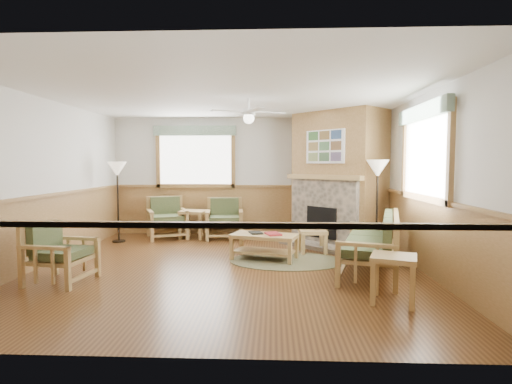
{
  "coord_description": "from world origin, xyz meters",
  "views": [
    {
      "loc": [
        0.7,
        -6.23,
        1.64
      ],
      "look_at": [
        0.4,
        0.7,
        1.15
      ],
      "focal_mm": 28.0,
      "sensor_mm": 36.0,
      "label": 1
    }
  ],
  "objects_px": {
    "armchair_left": "(61,253)",
    "floor_lamp_right": "(377,208)",
    "armchair_back_left": "(167,218)",
    "end_table_sofa": "(393,279)",
    "armchair_back_right": "(225,218)",
    "floor_lamp_left": "(118,202)",
    "sofa": "(370,243)",
    "footstool": "(312,241)",
    "end_table_chairs": "(194,224)",
    "coffee_table": "(264,247)"
  },
  "relations": [
    {
      "from": "armchair_left",
      "to": "floor_lamp_right",
      "type": "relative_size",
      "value": 0.48
    },
    {
      "from": "armchair_back_left",
      "to": "armchair_left",
      "type": "height_order",
      "value": "armchair_back_left"
    },
    {
      "from": "end_table_sofa",
      "to": "armchair_back_right",
      "type": "bearing_deg",
      "value": 121.95
    },
    {
      "from": "armchair_back_right",
      "to": "floor_lamp_left",
      "type": "height_order",
      "value": "floor_lamp_left"
    },
    {
      "from": "sofa",
      "to": "footstool",
      "type": "height_order",
      "value": "sofa"
    },
    {
      "from": "armchair_left",
      "to": "end_table_sofa",
      "type": "bearing_deg",
      "value": -90.55
    },
    {
      "from": "end_table_chairs",
      "to": "floor_lamp_right",
      "type": "height_order",
      "value": "floor_lamp_right"
    },
    {
      "from": "end_table_sofa",
      "to": "floor_lamp_left",
      "type": "relative_size",
      "value": 0.33
    },
    {
      "from": "armchair_back_left",
      "to": "floor_lamp_right",
      "type": "height_order",
      "value": "floor_lamp_right"
    },
    {
      "from": "end_table_sofa",
      "to": "footstool",
      "type": "bearing_deg",
      "value": 104.6
    },
    {
      "from": "armchair_back_right",
      "to": "footstool",
      "type": "relative_size",
      "value": 1.8
    },
    {
      "from": "armchair_left",
      "to": "floor_lamp_left",
      "type": "distance_m",
      "value": 2.92
    },
    {
      "from": "armchair_back_left",
      "to": "coffee_table",
      "type": "xyz_separation_m",
      "value": [
        2.19,
        -1.91,
        -0.23
      ]
    },
    {
      "from": "armchair_back_left",
      "to": "armchair_left",
      "type": "distance_m",
      "value": 3.4
    },
    {
      "from": "floor_lamp_left",
      "to": "floor_lamp_right",
      "type": "distance_m",
      "value": 5.2
    },
    {
      "from": "armchair_left",
      "to": "floor_lamp_right",
      "type": "xyz_separation_m",
      "value": [
        4.78,
        1.85,
        0.45
      ]
    },
    {
      "from": "coffee_table",
      "to": "floor_lamp_right",
      "type": "height_order",
      "value": "floor_lamp_right"
    },
    {
      "from": "armchair_back_right",
      "to": "coffee_table",
      "type": "relative_size",
      "value": 0.81
    },
    {
      "from": "armchair_back_right",
      "to": "armchair_back_left",
      "type": "bearing_deg",
      "value": 174.95
    },
    {
      "from": "end_table_chairs",
      "to": "floor_lamp_right",
      "type": "distance_m",
      "value": 3.95
    },
    {
      "from": "armchair_back_right",
      "to": "armchair_left",
      "type": "relative_size",
      "value": 1.06
    },
    {
      "from": "armchair_left",
      "to": "floor_lamp_left",
      "type": "relative_size",
      "value": 0.49
    },
    {
      "from": "floor_lamp_left",
      "to": "floor_lamp_right",
      "type": "height_order",
      "value": "floor_lamp_right"
    },
    {
      "from": "armchair_back_left",
      "to": "end_table_chairs",
      "type": "distance_m",
      "value": 0.61
    },
    {
      "from": "armchair_left",
      "to": "coffee_table",
      "type": "xyz_separation_m",
      "value": [
        2.78,
        1.45,
        -0.2
      ]
    },
    {
      "from": "end_table_sofa",
      "to": "floor_lamp_left",
      "type": "bearing_deg",
      "value": 143.22
    },
    {
      "from": "end_table_sofa",
      "to": "floor_lamp_right",
      "type": "xyz_separation_m",
      "value": [
        0.43,
        2.48,
        0.58
      ]
    },
    {
      "from": "armchair_left",
      "to": "end_table_sofa",
      "type": "height_order",
      "value": "armchair_left"
    },
    {
      "from": "armchair_back_left",
      "to": "end_table_sofa",
      "type": "height_order",
      "value": "armchair_back_left"
    },
    {
      "from": "armchair_left",
      "to": "end_table_chairs",
      "type": "bearing_deg",
      "value": -11.57
    },
    {
      "from": "footstool",
      "to": "floor_lamp_left",
      "type": "bearing_deg",
      "value": 168.12
    },
    {
      "from": "armchair_left",
      "to": "end_table_chairs",
      "type": "height_order",
      "value": "armchair_left"
    },
    {
      "from": "armchair_left",
      "to": "end_table_chairs",
      "type": "distance_m",
      "value": 3.58
    },
    {
      "from": "armchair_left",
      "to": "footstool",
      "type": "relative_size",
      "value": 1.69
    },
    {
      "from": "sofa",
      "to": "armchair_back_right",
      "type": "bearing_deg",
      "value": -119.84
    },
    {
      "from": "armchair_back_right",
      "to": "armchair_left",
      "type": "distance_m",
      "value": 3.85
    },
    {
      "from": "end_table_chairs",
      "to": "floor_lamp_left",
      "type": "bearing_deg",
      "value": -161.06
    },
    {
      "from": "floor_lamp_right",
      "to": "armchair_left",
      "type": "bearing_deg",
      "value": -158.79
    },
    {
      "from": "footstool",
      "to": "floor_lamp_right",
      "type": "bearing_deg",
      "value": -9.07
    },
    {
      "from": "armchair_back_right",
      "to": "coffee_table",
      "type": "xyz_separation_m",
      "value": [
        0.92,
        -1.93,
        -0.22
      ]
    },
    {
      "from": "sofa",
      "to": "floor_lamp_right",
      "type": "xyz_separation_m",
      "value": [
        0.38,
        1.13,
        0.42
      ]
    },
    {
      "from": "armchair_left",
      "to": "floor_lamp_right",
      "type": "height_order",
      "value": "floor_lamp_right"
    },
    {
      "from": "coffee_table",
      "to": "floor_lamp_right",
      "type": "xyz_separation_m",
      "value": [
        2.0,
        0.41,
        0.64
      ]
    },
    {
      "from": "floor_lamp_right",
      "to": "armchair_back_left",
      "type": "bearing_deg",
      "value": 160.32
    },
    {
      "from": "footstool",
      "to": "armchair_back_right",
      "type": "bearing_deg",
      "value": 143.3
    },
    {
      "from": "coffee_table",
      "to": "end_table_chairs",
      "type": "xyz_separation_m",
      "value": [
        -1.6,
        1.94,
        0.09
      ]
    },
    {
      "from": "floor_lamp_right",
      "to": "sofa",
      "type": "bearing_deg",
      "value": -108.59
    },
    {
      "from": "end_table_chairs",
      "to": "end_table_sofa",
      "type": "distance_m",
      "value": 5.11
    },
    {
      "from": "sofa",
      "to": "end_table_sofa",
      "type": "relative_size",
      "value": 3.42
    },
    {
      "from": "armchair_back_left",
      "to": "armchair_back_right",
      "type": "distance_m",
      "value": 1.27
    }
  ]
}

